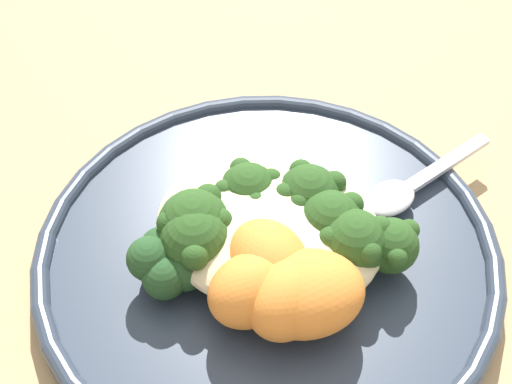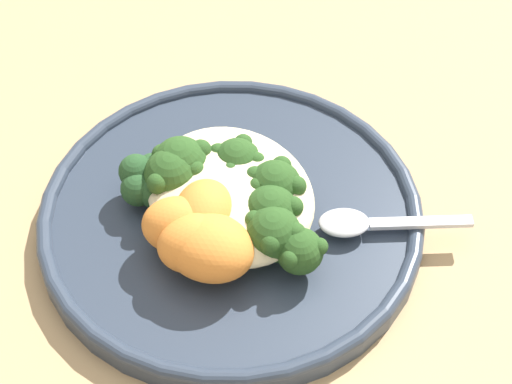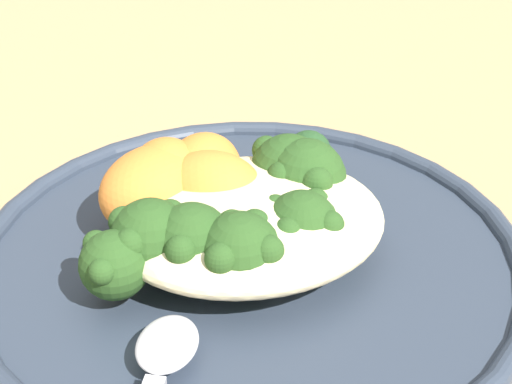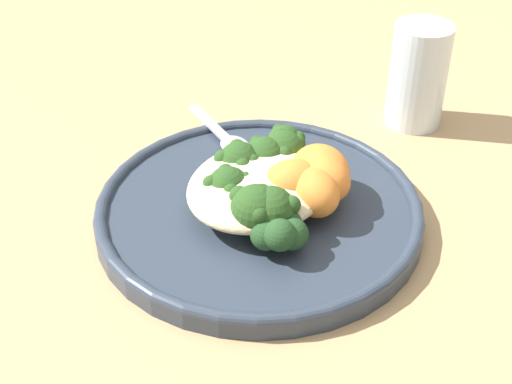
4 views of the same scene
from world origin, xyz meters
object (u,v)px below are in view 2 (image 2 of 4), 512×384
Objects in this scene: sweet_potato_chunk_2 at (209,247)px; spoon at (362,223)px; broccoli_stalk_0 at (278,247)px; sweet_potato_chunk_1 at (194,243)px; kale_tuft at (149,179)px; broccoli_stalk_7 at (175,182)px; broccoli_stalk_3 at (265,194)px; quinoa_mound at (236,191)px; broccoli_stalk_4 at (233,170)px; sweet_potato_chunk_0 at (205,214)px; broccoli_stalk_6 at (182,171)px; broccoli_stalk_2 at (256,216)px; broccoli_stalk_1 at (259,233)px; sweet_potato_chunk_3 at (180,228)px; plate at (234,215)px; broccoli_stalk_5 at (220,173)px.

spoon is at bearing 80.17° from sweet_potato_chunk_2.
sweet_potato_chunk_1 is (-0.03, -0.05, 0.01)m from broccoli_stalk_0.
broccoli_stalk_7 is at bearing 43.83° from kale_tuft.
broccoli_stalk_3 is 1.93× the size of kale_tuft.
sweet_potato_chunk_1 reaches higher than quinoa_mound.
sweet_potato_chunk_0 is at bearing -179.98° from broccoli_stalk_4.
broccoli_stalk_4 is at bearing 129.13° from sweet_potato_chunk_0.
sweet_potato_chunk_1 is (0.03, -0.05, 0.00)m from quinoa_mound.
broccoli_stalk_2 is at bearing -144.85° from broccoli_stalk_6.
broccoli_stalk_1 is at bearing -153.12° from broccoli_stalk_6.
broccoli_stalk_7 is 1.72× the size of sweet_potato_chunk_3.
broccoli_stalk_3 reaches higher than broccoli_stalk_0.
broccoli_stalk_4 is (-0.08, 0.00, 0.00)m from broccoli_stalk_0.
spoon is (0.09, 0.10, -0.02)m from broccoli_stalk_6.
broccoli_stalk_4 reaches higher than quinoa_mound.
sweet_potato_chunk_3 is (-0.03, -0.01, -0.00)m from sweet_potato_chunk_2.
plate is 0.07m from sweet_potato_chunk_1.
quinoa_mound is 2.65× the size of sweet_potato_chunk_1.
sweet_potato_chunk_2 is at bearing 22.68° from sweet_potato_chunk_3.
broccoli_stalk_5 is at bearing 99.42° from broccoli_stalk_4.
broccoli_stalk_4 is 1.47× the size of sweet_potato_chunk_3.
spoon is (0.02, 0.08, -0.01)m from broccoli_stalk_1.
sweet_potato_chunk_3 reaches higher than broccoli_stalk_5.
broccoli_stalk_7 is 0.02m from kale_tuft.
broccoli_stalk_0 is 0.08m from broccoli_stalk_4.
sweet_potato_chunk_0 is 0.12m from spoon.
sweet_potato_chunk_0 is 0.06m from kale_tuft.
sweet_potato_chunk_2 is 1.39× the size of kale_tuft.
broccoli_stalk_4 is at bearing 132.51° from sweet_potato_chunk_1.
broccoli_stalk_1 is 0.04m from sweet_potato_chunk_0.
plate is at bearing 114.41° from sweet_potato_chunk_0.
plate is at bearing -155.30° from broccoli_stalk_4.
quinoa_mound is 1.53× the size of broccoli_stalk_3.
broccoli_stalk_1 is at bearing -92.41° from broccoli_stalk_2.
kale_tuft is (-0.06, 0.00, -0.00)m from sweet_potato_chunk_3.
sweet_potato_chunk_2 reaches higher than spoon.
sweet_potato_chunk_2 reaches higher than quinoa_mound.
quinoa_mound is 0.07m from kale_tuft.
broccoli_stalk_2 reaches higher than broccoli_stalk_5.
quinoa_mound is 0.02m from broccoli_stalk_4.
spoon is at bearing 77.24° from sweet_potato_chunk_1.
broccoli_stalk_7 is at bearing -125.66° from plate.
spoon is (0.06, 0.07, 0.01)m from plate.
sweet_potato_chunk_1 is (0.06, -0.01, 0.00)m from broccoli_stalk_7.
kale_tuft is (-0.02, -0.05, 0.00)m from broccoli_stalk_5.
broccoli_stalk_3 reaches higher than broccoli_stalk_5.
broccoli_stalk_3 reaches higher than quinoa_mound.
sweet_potato_chunk_0 is 1.19× the size of kale_tuft.
broccoli_stalk_0 is 1.64× the size of sweet_potato_chunk_0.
broccoli_stalk_4 is 0.04m from broccoli_stalk_6.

